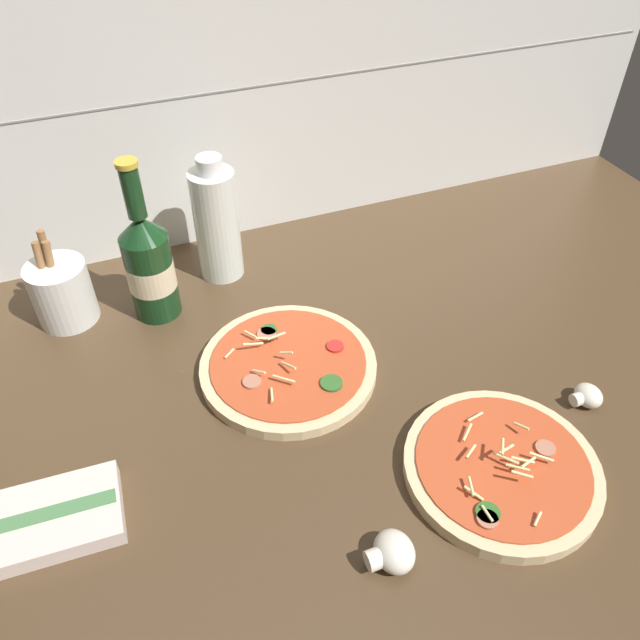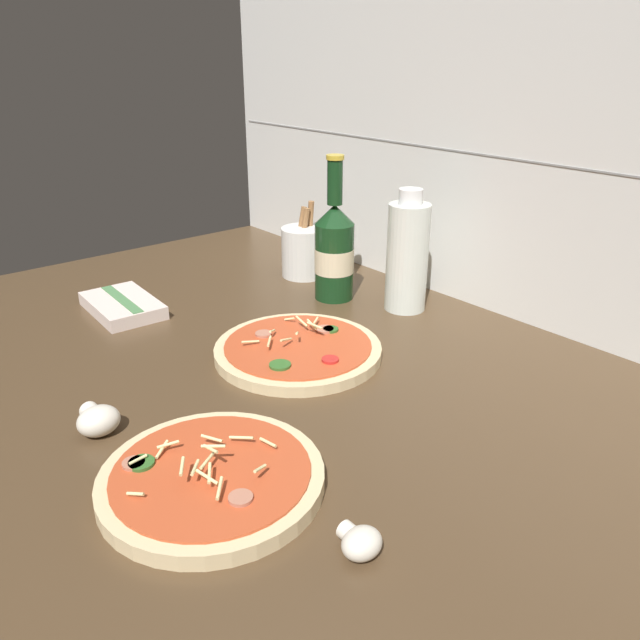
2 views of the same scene
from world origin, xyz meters
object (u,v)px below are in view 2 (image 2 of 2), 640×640
Objects in this scene: oil_bottle at (407,256)px; mushroom_right at (98,420)px; utensil_crock at (304,251)px; mushroom_left at (360,542)px; dish_towel at (123,305)px; beer_bottle at (334,250)px; pizza_near at (212,478)px; pizza_far at (298,350)px.

mushroom_right is (3.69, -59.56, -8.32)cm from oil_bottle.
mushroom_left is at bearing -34.76° from utensil_crock.
dish_towel is (-5.52, -38.04, -4.13)cm from utensil_crock.
beer_bottle reaches higher than mushroom_left.
pizza_near is 1.60× the size of utensil_crock.
beer_bottle is 14.89cm from utensil_crock.
utensil_crock is (-13.82, 3.65, -4.18)cm from beer_bottle.
mushroom_right is at bearing -27.78° from dish_towel.
oil_bottle reaches higher than mushroom_right.
oil_bottle is 60.25cm from mushroom_right.
pizza_near is 59.42cm from beer_bottle.
dish_towel is at bearing 173.82° from mushroom_left.
mushroom_right is 0.36× the size of utensil_crock.
mushroom_right is (-18.16, -5.41, 0.79)cm from pizza_near.
mushroom_left is (36.81, -21.33, 0.47)cm from pizza_far.
dish_towel is (-31.89, -40.83, -8.98)cm from oil_bottle.
oil_bottle is at bearing 111.97° from pizza_near.
mushroom_right is at bearing -88.41° from pizza_far.
dish_towel is at bearing 166.07° from pizza_near.
beer_bottle reaches higher than oil_bottle.
pizza_near is at bearing -162.54° from mushroom_left.
mushroom_left is 71.90cm from dish_towel.
pizza_far is 28.88cm from oil_bottle.
pizza_far is 1.18× the size of oil_bottle.
mushroom_right is 0.32× the size of dish_towel.
pizza_far is at bearing -84.15° from oil_bottle.
beer_bottle is at bearing 60.65° from dish_towel.
oil_bottle is at bearing 52.01° from dish_towel.
pizza_near is 4.41× the size of mushroom_right.
mushroom_right is 64.33cm from utensil_crock.
oil_bottle is 52.57cm from dish_towel.
pizza_far is at bearing -53.60° from beer_bottle.
pizza_far is at bearing 21.41° from dish_towel.
pizza_near reaches higher than mushroom_right.
mushroom_left is 37.56cm from mushroom_right.
pizza_near is 32.98cm from pizza_far.
pizza_near is 0.95× the size of pizza_far.
pizza_far is (-19.06, 26.92, -0.08)cm from pizza_near.
pizza_near is at bearing -54.70° from pizza_far.
pizza_far is at bearing 91.59° from mushroom_right.
pizza_near is at bearing -54.22° from beer_bottle.
mushroom_left is at bearing -38.94° from beer_bottle.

